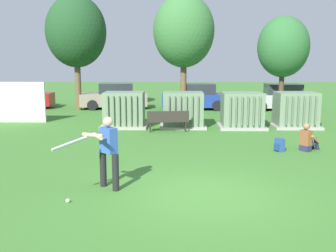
{
  "coord_description": "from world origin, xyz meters",
  "views": [
    {
      "loc": [
        -0.72,
        -8.49,
        3.02
      ],
      "look_at": [
        -0.9,
        3.5,
        1.0
      ],
      "focal_mm": 41.34,
      "sensor_mm": 36.0,
      "label": 1
    }
  ],
  "objects_px": {
    "transformer_mid_west": "(183,110)",
    "parked_car_right_of_center": "(196,97)",
    "transformer_mid_east": "(242,111)",
    "parked_car_left_of_center": "(115,97)",
    "seated_spectator": "(308,140)",
    "batter": "(107,149)",
    "backpack": "(279,145)",
    "transformer_east": "(296,110)",
    "park_bench": "(168,120)",
    "transformer_west": "(124,110)",
    "parked_car_leftmost": "(20,97)",
    "sports_ball": "(68,201)",
    "parked_car_rightmost": "(281,98)"
  },
  "relations": [
    {
      "from": "backpack",
      "to": "parked_car_rightmost",
      "type": "distance_m",
      "value": 11.71
    },
    {
      "from": "batter",
      "to": "parked_car_left_of_center",
      "type": "distance_m",
      "value": 15.98
    },
    {
      "from": "backpack",
      "to": "park_bench",
      "type": "bearing_deg",
      "value": 136.92
    },
    {
      "from": "transformer_mid_west",
      "to": "backpack",
      "type": "relative_size",
      "value": 4.77
    },
    {
      "from": "transformer_east",
      "to": "transformer_west",
      "type": "bearing_deg",
      "value": -179.68
    },
    {
      "from": "backpack",
      "to": "parked_car_leftmost",
      "type": "xyz_separation_m",
      "value": [
        -13.53,
        11.89,
        0.54
      ]
    },
    {
      "from": "transformer_west",
      "to": "backpack",
      "type": "distance_m",
      "value": 7.58
    },
    {
      "from": "seated_spectator",
      "to": "backpack",
      "type": "xyz_separation_m",
      "value": [
        -0.97,
        -0.1,
        -0.16
      ]
    },
    {
      "from": "transformer_west",
      "to": "transformer_mid_east",
      "type": "height_order",
      "value": "same"
    },
    {
      "from": "seated_spectator",
      "to": "backpack",
      "type": "distance_m",
      "value": 0.99
    },
    {
      "from": "transformer_mid_west",
      "to": "parked_car_right_of_center",
      "type": "bearing_deg",
      "value": 81.71
    },
    {
      "from": "seated_spectator",
      "to": "batter",
      "type": "bearing_deg",
      "value": -146.33
    },
    {
      "from": "park_bench",
      "to": "batter",
      "type": "bearing_deg",
      "value": -99.95
    },
    {
      "from": "backpack",
      "to": "parked_car_leftmost",
      "type": "bearing_deg",
      "value": 138.68
    },
    {
      "from": "park_bench",
      "to": "parked_car_left_of_center",
      "type": "bearing_deg",
      "value": 113.2
    },
    {
      "from": "transformer_east",
      "to": "seated_spectator",
      "type": "distance_m",
      "value": 4.86
    },
    {
      "from": "parked_car_leftmost",
      "to": "transformer_west",
      "type": "bearing_deg",
      "value": -42.82
    },
    {
      "from": "transformer_west",
      "to": "seated_spectator",
      "type": "distance_m",
      "value": 8.29
    },
    {
      "from": "transformer_mid_east",
      "to": "parked_car_left_of_center",
      "type": "relative_size",
      "value": 0.48
    },
    {
      "from": "park_bench",
      "to": "parked_car_right_of_center",
      "type": "xyz_separation_m",
      "value": [
        1.65,
        7.93,
        0.22
      ]
    },
    {
      "from": "transformer_west",
      "to": "park_bench",
      "type": "height_order",
      "value": "transformer_west"
    },
    {
      "from": "parked_car_left_of_center",
      "to": "transformer_mid_west",
      "type": "bearing_deg",
      "value": -59.1
    },
    {
      "from": "sports_ball",
      "to": "seated_spectator",
      "type": "distance_m",
      "value": 8.48
    },
    {
      "from": "transformer_east",
      "to": "seated_spectator",
      "type": "xyz_separation_m",
      "value": [
        -1.04,
        -4.73,
        -0.41
      ]
    },
    {
      "from": "park_bench",
      "to": "parked_car_right_of_center",
      "type": "bearing_deg",
      "value": 78.23
    },
    {
      "from": "batter",
      "to": "backpack",
      "type": "distance_m",
      "value": 6.56
    },
    {
      "from": "transformer_west",
      "to": "parked_car_rightmost",
      "type": "bearing_deg",
      "value": 36.0
    },
    {
      "from": "transformer_east",
      "to": "backpack",
      "type": "distance_m",
      "value": 5.26
    },
    {
      "from": "transformer_mid_east",
      "to": "parked_car_right_of_center",
      "type": "xyz_separation_m",
      "value": [
        -1.7,
        6.87,
        -0.04
      ]
    },
    {
      "from": "parked_car_left_of_center",
      "to": "parked_car_leftmost",
      "type": "bearing_deg",
      "value": 179.53
    },
    {
      "from": "parked_car_leftmost",
      "to": "sports_ball",
      "type": "bearing_deg",
      "value": -65.49
    },
    {
      "from": "transformer_mid_east",
      "to": "parked_car_rightmost",
      "type": "xyz_separation_m",
      "value": [
        3.57,
        6.65,
        -0.04
      ]
    },
    {
      "from": "batter",
      "to": "parked_car_leftmost",
      "type": "bearing_deg",
      "value": 117.8
    },
    {
      "from": "transformer_west",
      "to": "park_bench",
      "type": "relative_size",
      "value": 1.15
    },
    {
      "from": "batter",
      "to": "parked_car_right_of_center",
      "type": "xyz_separation_m",
      "value": [
        2.98,
        15.5,
        -0.22
      ]
    },
    {
      "from": "transformer_west",
      "to": "parked_car_leftmost",
      "type": "relative_size",
      "value": 0.49
    },
    {
      "from": "transformer_mid_east",
      "to": "backpack",
      "type": "distance_m",
      "value": 4.7
    },
    {
      "from": "parked_car_left_of_center",
      "to": "batter",
      "type": "bearing_deg",
      "value": -82.03
    },
    {
      "from": "transformer_east",
      "to": "batter",
      "type": "xyz_separation_m",
      "value": [
        -7.17,
        -8.81,
        0.19
      ]
    },
    {
      "from": "transformer_mid_east",
      "to": "transformer_east",
      "type": "xyz_separation_m",
      "value": [
        2.49,
        0.19,
        0.0
      ]
    },
    {
      "from": "transformer_mid_east",
      "to": "park_bench",
      "type": "relative_size",
      "value": 1.15
    },
    {
      "from": "backpack",
      "to": "parked_car_right_of_center",
      "type": "distance_m",
      "value": 11.73
    },
    {
      "from": "transformer_mid_west",
      "to": "parked_car_rightmost",
      "type": "relative_size",
      "value": 0.49
    },
    {
      "from": "backpack",
      "to": "parked_car_rightmost",
      "type": "bearing_deg",
      "value": 74.7
    },
    {
      "from": "transformer_mid_east",
      "to": "batter",
      "type": "height_order",
      "value": "batter"
    },
    {
      "from": "transformer_mid_west",
      "to": "parked_car_leftmost",
      "type": "distance_m",
      "value": 12.57
    },
    {
      "from": "batter",
      "to": "transformer_east",
      "type": "bearing_deg",
      "value": 50.89
    },
    {
      "from": "batter",
      "to": "parked_car_leftmost",
      "type": "height_order",
      "value": "batter"
    },
    {
      "from": "transformer_east",
      "to": "parked_car_leftmost",
      "type": "distance_m",
      "value": 17.07
    },
    {
      "from": "transformer_mid_east",
      "to": "batter",
      "type": "xyz_separation_m",
      "value": [
        -4.67,
        -8.62,
        0.19
      ]
    }
  ]
}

